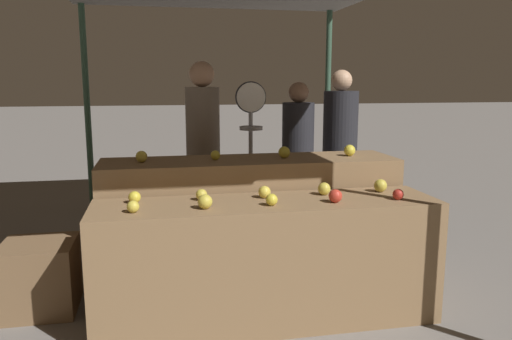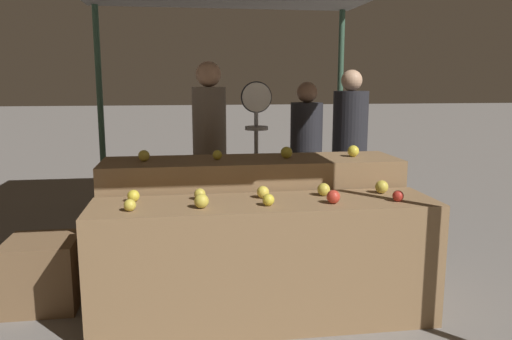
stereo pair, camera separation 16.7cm
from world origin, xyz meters
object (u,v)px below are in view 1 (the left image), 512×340
at_px(produce_scale, 251,131).
at_px(person_customer_right, 298,147).
at_px(wooden_crate_side, 40,277).
at_px(person_vendor_at_scale, 203,141).
at_px(person_customer_left, 340,137).

xyz_separation_m(produce_scale, person_customer_right, (0.59, 0.57, -0.23)).
bearing_deg(person_customer_right, wooden_crate_side, 35.62).
xyz_separation_m(person_vendor_at_scale, wooden_crate_side, (-1.22, -1.07, -0.78)).
height_order(produce_scale, person_vendor_at_scale, person_vendor_at_scale).
height_order(produce_scale, person_customer_right, produce_scale).
distance_m(person_vendor_at_scale, person_customer_right, 1.04).
bearing_deg(person_customer_left, wooden_crate_side, 43.97).
distance_m(person_customer_left, wooden_crate_side, 3.23).
height_order(produce_scale, person_customer_left, person_customer_left).
relative_size(produce_scale, person_customer_right, 1.00).
relative_size(person_customer_left, person_customer_right, 1.08).
bearing_deg(wooden_crate_side, person_vendor_at_scale, 41.06).
relative_size(person_vendor_at_scale, person_customer_left, 1.03).
height_order(person_customer_left, person_customer_right, person_customer_left).
bearing_deg(produce_scale, wooden_crate_side, -153.57).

